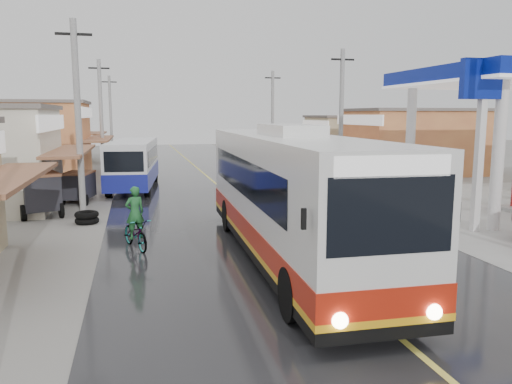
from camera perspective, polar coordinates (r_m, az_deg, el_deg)
ground at (r=14.05m, az=7.17°, el=-8.90°), size 120.00×120.00×0.00m
road at (r=28.23m, az=-3.68°, el=0.16°), size 12.00×90.00×0.02m
centre_line at (r=28.23m, az=-3.68°, el=0.18°), size 0.15×90.00×0.01m
shopfronts_right at (r=31.79m, az=25.08°, el=0.30°), size 11.00×44.00×4.80m
utility_poles_left at (r=28.89m, az=-17.84°, el=-0.07°), size 1.60×50.00×8.00m
utility_poles_right at (r=30.22m, az=9.51°, el=0.61°), size 1.60×36.00×8.00m
coach_bus at (r=14.65m, az=3.73°, el=-0.41°), size 3.14×12.76×3.96m
second_bus at (r=29.56m, az=-13.82°, el=3.22°), size 3.15×8.56×2.78m
cyclist at (r=16.37m, az=-13.61°, el=-4.07°), size 1.27×2.02×2.06m
tricycle_near at (r=22.99m, az=-23.62°, el=0.09°), size 2.31×2.63×1.86m
tricycle_far at (r=25.67m, az=-19.61°, el=0.73°), size 1.64×2.19×1.52m
tyre_stack at (r=20.83m, az=-18.77°, el=-2.77°), size 0.93×0.93×0.48m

